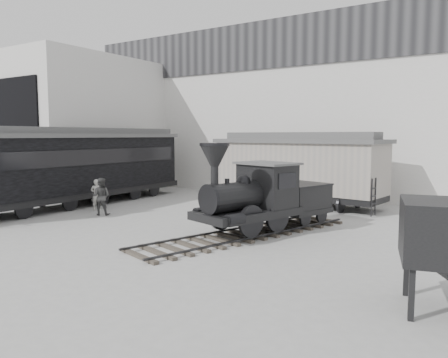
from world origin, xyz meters
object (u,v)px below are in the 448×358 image
Objects in this scene: locomotive at (261,201)px; visitor_b at (101,196)px; passenger_coach at (79,166)px; boxcar at (297,167)px; visitor_a at (97,195)px.

visitor_b is (-8.30, -0.67, -0.38)m from locomotive.
passenger_coach is 3.93m from visitor_b.
visitor_a is at bearing -128.87° from boxcar.
boxcar reaches higher than locomotive.
boxcar reaches higher than passenger_coach.
passenger_coach is 2.71m from visitor_a.
passenger_coach is at bearing -138.86° from boxcar.
boxcar is at bearing -155.49° from visitor_b.
locomotive is at bearing -69.63° from boxcar.
visitor_b is at bearing 116.16° from visitor_a.
visitor_a is at bearing -59.14° from visitor_b.
locomotive is at bearing 148.36° from visitor_a.
boxcar is 0.69× the size of passenger_coach.
boxcar reaches higher than visitor_a.
visitor_b reaches higher than visitor_a.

